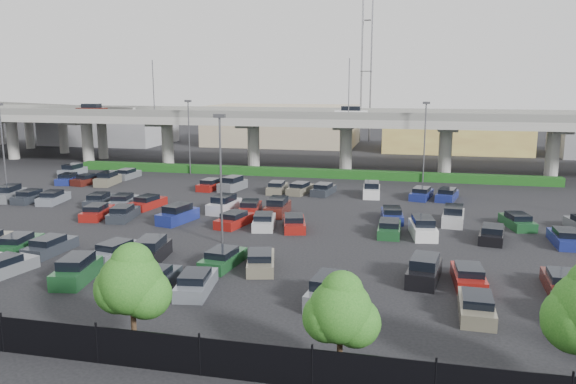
{
  "coord_description": "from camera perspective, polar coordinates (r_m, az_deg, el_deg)",
  "views": [
    {
      "loc": [
        14.8,
        -49.29,
        12.7
      ],
      "look_at": [
        2.72,
        3.92,
        2.0
      ],
      "focal_mm": 35.0,
      "sensor_mm": 36.0,
      "label": 1
    }
  ],
  "objects": [
    {
      "name": "ground",
      "position": [
        53.01,
        -3.82,
        -2.79
      ],
      "size": [
        280.0,
        280.0,
        0.0
      ],
      "primitive_type": "plane",
      "color": "black"
    },
    {
      "name": "overpass",
      "position": [
        82.84,
        2.31,
        7.12
      ],
      "size": [
        150.0,
        13.0,
        15.8
      ],
      "color": "gray",
      "rests_on": "ground"
    },
    {
      "name": "fence",
      "position": [
        28.52,
        -20.69,
        -14.1
      ],
      "size": [
        70.0,
        0.1,
        2.0
      ],
      "color": "black",
      "rests_on": "ground"
    },
    {
      "name": "comm_tower",
      "position": [
        123.8,
        7.96,
        12.34
      ],
      "size": [
        2.4,
        2.4,
        30.0
      ],
      "color": "#4A4A4F",
      "rests_on": "ground"
    },
    {
      "name": "light_poles",
      "position": [
        55.05,
        -7.43,
        4.26
      ],
      "size": [
        66.9,
        48.38,
        10.3
      ],
      "color": "#4A4A4F",
      "rests_on": "ground"
    },
    {
      "name": "distant_buildings",
      "position": [
        111.49,
        11.57,
        6.27
      ],
      "size": [
        138.0,
        24.0,
        9.0
      ],
      "color": "gray",
      "rests_on": "ground"
    },
    {
      "name": "on_ramp",
      "position": [
        114.18,
        -23.3,
        7.27
      ],
      "size": [
        50.93,
        30.13,
        8.8
      ],
      "color": "gray",
      "rests_on": "ground"
    },
    {
      "name": "hedge",
      "position": [
        76.72,
        1.5,
        1.98
      ],
      "size": [
        66.0,
        1.6,
        1.1
      ],
      "primitive_type": "cube",
      "color": "#153B11",
      "rests_on": "ground"
    },
    {
      "name": "tree_row",
      "position": [
        28.31,
        -18.12,
        -8.4
      ],
      "size": [
        65.07,
        3.66,
        5.94
      ],
      "color": "#332316",
      "rests_on": "ground"
    },
    {
      "name": "parked_cars",
      "position": [
        50.2,
        -7.78,
        -2.95
      ],
      "size": [
        63.02,
        41.56,
        1.67
      ],
      "color": "#461712",
      "rests_on": "ground"
    }
  ]
}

